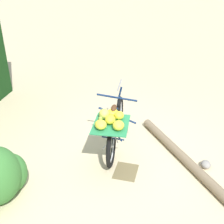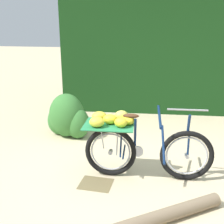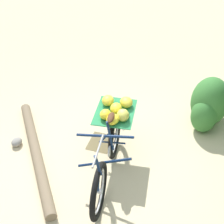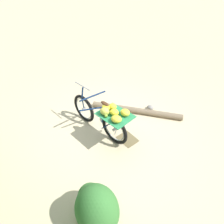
# 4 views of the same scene
# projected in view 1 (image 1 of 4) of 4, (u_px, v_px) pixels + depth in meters

# --- Properties ---
(ground_plane) EXTENTS (60.00, 60.00, 0.00)m
(ground_plane) POSITION_uv_depth(u_px,v_px,m) (114.00, 154.00, 4.89)
(ground_plane) COLOR beige
(bicycle) EXTENTS (1.80, 0.74, 1.03)m
(bicycle) POSITION_uv_depth(u_px,v_px,m) (114.00, 126.00, 4.74)
(bicycle) COLOR black
(bicycle) RESTS_ON ground_plane
(fallen_log) EXTENTS (2.01, 1.56, 0.15)m
(fallen_log) POSITION_uv_depth(u_px,v_px,m) (180.00, 155.00, 4.73)
(fallen_log) COLOR #7F6B51
(fallen_log) RESTS_ON ground_plane
(path_stone) EXTENTS (0.19, 0.16, 0.12)m
(path_stone) POSITION_uv_depth(u_px,v_px,m) (206.00, 164.00, 4.53)
(path_stone) COLOR gray
(path_stone) RESTS_ON ground_plane
(leaf_litter_patch) EXTENTS (0.44, 0.36, 0.01)m
(leaf_litter_patch) POSITION_uv_depth(u_px,v_px,m) (126.00, 171.00, 4.46)
(leaf_litter_patch) COLOR olive
(leaf_litter_patch) RESTS_ON ground_plane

